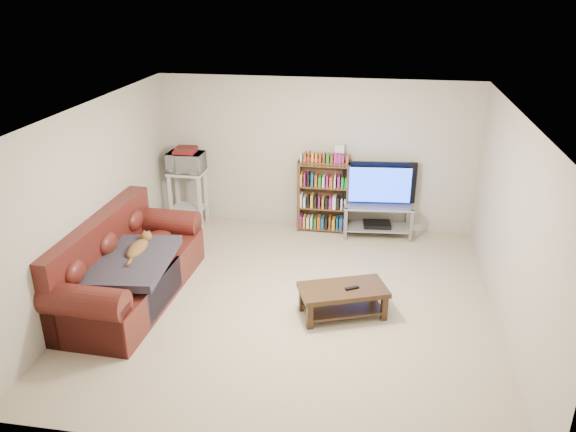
% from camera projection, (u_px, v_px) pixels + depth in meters
% --- Properties ---
extents(floor, '(5.00, 5.00, 0.00)m').
position_uv_depth(floor, '(291.00, 302.00, 7.07)').
color(floor, beige).
rests_on(floor, ground).
extents(ceiling, '(5.00, 5.00, 0.00)m').
position_uv_depth(ceiling, '(291.00, 113.00, 6.14)').
color(ceiling, white).
rests_on(ceiling, ground).
extents(wall_back, '(5.00, 0.00, 5.00)m').
position_uv_depth(wall_back, '(316.00, 154.00, 8.88)').
color(wall_back, beige).
rests_on(wall_back, ground).
extents(wall_front, '(5.00, 0.00, 5.00)m').
position_uv_depth(wall_front, '(240.00, 336.00, 4.33)').
color(wall_front, beige).
rests_on(wall_front, ground).
extents(wall_left, '(0.00, 5.00, 5.00)m').
position_uv_depth(wall_left, '(93.00, 201.00, 6.98)').
color(wall_left, beige).
rests_on(wall_left, ground).
extents(wall_right, '(0.00, 5.00, 5.00)m').
position_uv_depth(wall_right, '(513.00, 228.00, 6.23)').
color(wall_right, beige).
rests_on(wall_right, ground).
extents(sofa, '(1.14, 2.48, 1.04)m').
position_uv_depth(sofa, '(124.00, 271.00, 7.06)').
color(sofa, '#521A15').
rests_on(sofa, floor).
extents(blanket, '(1.00, 1.27, 0.20)m').
position_uv_depth(blanket, '(130.00, 262.00, 6.78)').
color(blanket, '#322D39').
rests_on(blanket, sofa).
extents(cat, '(0.29, 0.68, 0.20)m').
position_uv_depth(cat, '(138.00, 249.00, 6.96)').
color(cat, brown).
rests_on(cat, sofa).
extents(coffee_table, '(1.14, 0.85, 0.37)m').
position_uv_depth(coffee_table, '(343.00, 296.00, 6.69)').
color(coffee_table, '#352212').
rests_on(coffee_table, floor).
extents(remote, '(0.17, 0.12, 0.02)m').
position_uv_depth(remote, '(352.00, 288.00, 6.62)').
color(remote, black).
rests_on(remote, coffee_table).
extents(tv_stand, '(1.10, 0.57, 0.53)m').
position_uv_depth(tv_stand, '(377.00, 215.00, 8.78)').
color(tv_stand, '#999EA3').
rests_on(tv_stand, floor).
extents(television, '(1.15, 0.25, 0.66)m').
position_uv_depth(television, '(379.00, 184.00, 8.58)').
color(television, black).
rests_on(television, tv_stand).
extents(dvd_player, '(0.45, 0.33, 0.06)m').
position_uv_depth(dvd_player, '(377.00, 224.00, 8.84)').
color(dvd_player, black).
rests_on(dvd_player, tv_stand).
extents(bookshelf, '(0.81, 0.26, 1.17)m').
position_uv_depth(bookshelf, '(324.00, 195.00, 8.87)').
color(bookshelf, '#4D311A').
rests_on(bookshelf, floor).
extents(shelf_clutter, '(0.59, 0.18, 0.28)m').
position_uv_depth(shelf_clutter, '(331.00, 154.00, 8.61)').
color(shelf_clutter, silver).
rests_on(shelf_clutter, bookshelf).
extents(microwave_stand, '(0.57, 0.42, 0.91)m').
position_uv_depth(microwave_stand, '(188.00, 191.00, 9.11)').
color(microwave_stand, silver).
rests_on(microwave_stand, floor).
extents(microwave, '(0.56, 0.38, 0.31)m').
position_uv_depth(microwave, '(186.00, 162.00, 8.92)').
color(microwave, silver).
rests_on(microwave, microwave_stand).
extents(game_boxes, '(0.33, 0.29, 0.05)m').
position_uv_depth(game_boxes, '(185.00, 151.00, 8.85)').
color(game_boxes, maroon).
rests_on(game_boxes, microwave).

